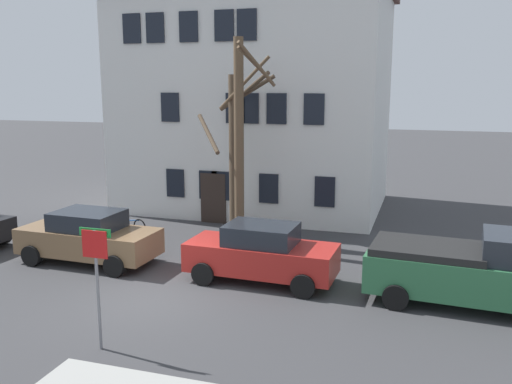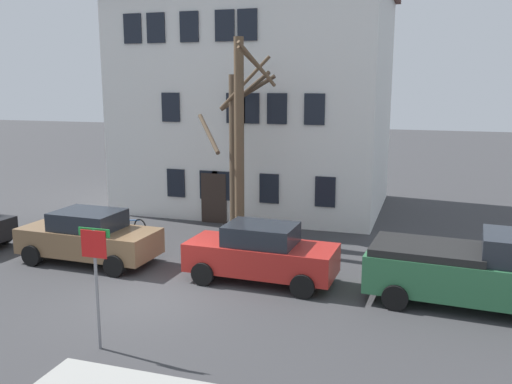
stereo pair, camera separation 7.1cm
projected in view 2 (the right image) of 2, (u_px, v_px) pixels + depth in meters
ground_plane at (149, 299)px, 15.02m from camera, size 120.00×120.00×0.00m
building_main at (258, 86)px, 25.74m from camera, size 12.13×8.43×11.19m
tree_bare_near at (235, 151)px, 20.53m from camera, size 2.79×2.82×6.23m
tree_bare_mid at (240, 138)px, 19.19m from camera, size 2.27×2.27×7.32m
car_brown_sedan at (89, 237)px, 17.97m from camera, size 4.61×2.17×1.72m
car_red_sedan at (261, 253)px, 16.21m from camera, size 4.45×2.04×1.74m
pickup_truck_green at (478, 271)px, 14.35m from camera, size 5.68×2.58×2.04m
street_sign_pole at (95, 265)px, 11.85m from camera, size 0.76×0.07×2.75m
bicycle_leaning at (131, 225)px, 21.36m from camera, size 1.66×0.65×1.03m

